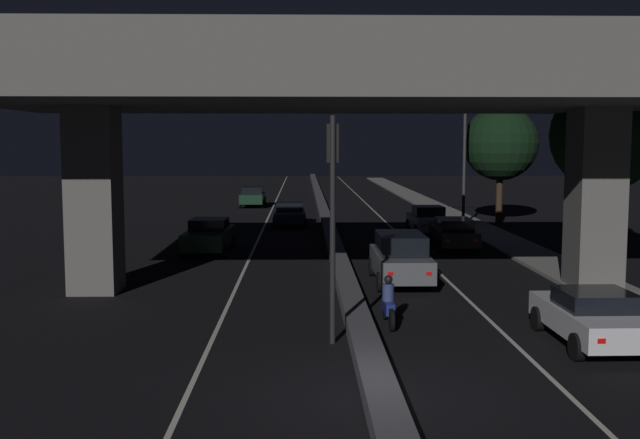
# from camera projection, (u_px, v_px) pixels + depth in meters

# --- Properties ---
(ground_plane) EXTENTS (200.00, 200.00, 0.00)m
(ground_plane) POSITION_uv_depth(u_px,v_px,m) (378.00, 398.00, 14.73)
(ground_plane) COLOR black
(lane_line_left_inner) EXTENTS (0.12, 126.00, 0.00)m
(lane_line_left_inner) POSITION_uv_depth(u_px,v_px,m) (268.00, 219.00, 49.45)
(lane_line_left_inner) COLOR beige
(lane_line_left_inner) RESTS_ON ground_plane
(lane_line_right_inner) EXTENTS (0.12, 126.00, 0.00)m
(lane_line_right_inner) POSITION_uv_depth(u_px,v_px,m) (382.00, 219.00, 49.62)
(lane_line_right_inner) COLOR beige
(lane_line_right_inner) RESTS_ON ground_plane
(median_divider) EXTENTS (0.69, 126.00, 0.41)m
(median_divider) POSITION_uv_depth(u_px,v_px,m) (325.00, 216.00, 49.52)
(median_divider) COLOR #4C4C51
(median_divider) RESTS_ON ground_plane
(sidewalk_right) EXTENTS (2.28, 126.00, 0.13)m
(sidewalk_right) POSITION_uv_depth(u_px,v_px,m) (481.00, 230.00, 42.77)
(sidewalk_right) COLOR gray
(sidewalk_right) RESTS_ON ground_plane
(elevated_overpass) EXTENTS (23.97, 11.10, 9.16)m
(elevated_overpass) POSITION_uv_depth(u_px,v_px,m) (347.00, 82.00, 24.76)
(elevated_overpass) COLOR #5B5956
(elevated_overpass) RESTS_ON ground_plane
(traffic_light_left_of_median) EXTENTS (0.30, 0.49, 5.67)m
(traffic_light_left_of_median) POSITION_uv_depth(u_px,v_px,m) (333.00, 190.00, 18.45)
(traffic_light_left_of_median) COLOR black
(traffic_light_left_of_median) RESTS_ON ground_plane
(street_lamp) EXTENTS (2.81, 0.32, 7.58)m
(street_lamp) POSITION_uv_depth(u_px,v_px,m) (457.00, 151.00, 43.12)
(street_lamp) COLOR #2D2D30
(street_lamp) RESTS_ON ground_plane
(car_white_lead) EXTENTS (2.09, 4.28, 1.38)m
(car_white_lead) POSITION_uv_depth(u_px,v_px,m) (594.00, 316.00, 18.55)
(car_white_lead) COLOR silver
(car_white_lead) RESTS_ON ground_plane
(car_grey_second) EXTENTS (1.97, 4.70, 1.80)m
(car_grey_second) POSITION_uv_depth(u_px,v_px,m) (400.00, 257.00, 26.65)
(car_grey_second) COLOR #515459
(car_grey_second) RESTS_ON ground_plane
(car_black_third) EXTENTS (2.08, 4.87, 1.45)m
(car_black_third) POSITION_uv_depth(u_px,v_px,m) (454.00, 233.00, 35.53)
(car_black_third) COLOR black
(car_black_third) RESTS_ON ground_plane
(car_silver_fourth) EXTENTS (1.98, 4.41, 1.56)m
(car_silver_fourth) POSITION_uv_depth(u_px,v_px,m) (428.00, 220.00, 41.20)
(car_silver_fourth) COLOR gray
(car_silver_fourth) RESTS_ON ground_plane
(car_dark_green_lead_oncoming) EXTENTS (2.14, 4.66, 1.55)m
(car_dark_green_lead_oncoming) POSITION_uv_depth(u_px,v_px,m) (209.00, 236.00, 34.25)
(car_dark_green_lead_oncoming) COLOR black
(car_dark_green_lead_oncoming) RESTS_ON ground_plane
(car_dark_blue_second_oncoming) EXTENTS (2.01, 4.56, 1.40)m
(car_dark_blue_second_oncoming) POSITION_uv_depth(u_px,v_px,m) (290.00, 213.00, 45.67)
(car_dark_blue_second_oncoming) COLOR #141938
(car_dark_blue_second_oncoming) RESTS_ON ground_plane
(car_dark_green_third_oncoming) EXTENTS (1.94, 4.38, 1.57)m
(car_dark_green_third_oncoming) POSITION_uv_depth(u_px,v_px,m) (253.00, 196.00, 58.90)
(car_dark_green_third_oncoming) COLOR black
(car_dark_green_third_oncoming) RESTS_ON ground_plane
(motorcycle_blue_filtering_near) EXTENTS (0.33, 1.96, 1.40)m
(motorcycle_blue_filtering_near) POSITION_uv_depth(u_px,v_px,m) (388.00, 304.00, 20.53)
(motorcycle_blue_filtering_near) COLOR black
(motorcycle_blue_filtering_near) RESTS_ON ground_plane
(pedestrian_on_sidewalk) EXTENTS (0.35, 0.35, 1.67)m
(pedestrian_on_sidewalk) POSITION_uv_depth(u_px,v_px,m) (610.00, 259.00, 26.18)
(pedestrian_on_sidewalk) COLOR black
(pedestrian_on_sidewalk) RESTS_ON sidewalk_right
(roadside_tree_kerbside_near) EXTENTS (4.45, 4.45, 7.53)m
(roadside_tree_kerbside_near) POSITION_uv_depth(u_px,v_px,m) (606.00, 136.00, 30.24)
(roadside_tree_kerbside_near) COLOR #2D2116
(roadside_tree_kerbside_near) RESTS_ON ground_plane
(roadside_tree_kerbside_mid) EXTENTS (4.55, 4.55, 7.27)m
(roadside_tree_kerbside_mid) POSITION_uv_depth(u_px,v_px,m) (500.00, 144.00, 45.58)
(roadside_tree_kerbside_mid) COLOR #2D2116
(roadside_tree_kerbside_mid) RESTS_ON ground_plane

